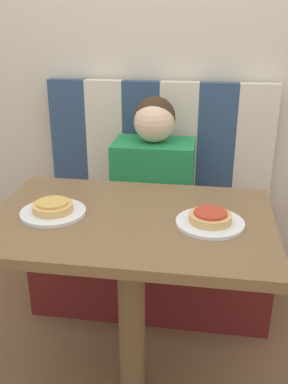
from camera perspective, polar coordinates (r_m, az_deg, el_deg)
ground_plane at (r=1.89m, az=-1.52°, el=-24.05°), size 12.00×12.00×0.00m
wall_back at (r=2.21m, az=2.60°, el=20.55°), size 7.00×0.05×2.60m
booth_seat at (r=2.22m, az=1.20°, el=-8.81°), size 1.14×0.52×0.44m
booth_backrest at (r=2.21m, az=2.11°, el=6.34°), size 1.14×0.06×0.64m
dining_table at (r=1.50m, az=-1.77°, el=-7.08°), size 0.96×0.64×0.74m
person at (r=2.01m, az=1.32°, el=3.44°), size 0.37×0.24×0.60m
plate_left at (r=1.50m, az=-12.02°, el=-2.66°), size 0.22×0.22×0.01m
plate_right at (r=1.41m, az=8.77°, el=-4.09°), size 0.22×0.22×0.01m
pizza_left at (r=1.49m, az=-12.09°, el=-1.89°), size 0.14×0.14×0.03m
pizza_right at (r=1.40m, az=8.83°, el=-3.28°), size 0.14×0.14×0.03m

